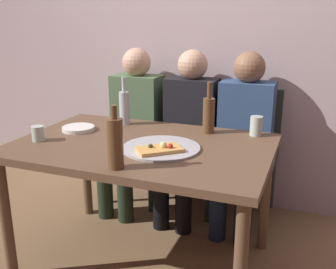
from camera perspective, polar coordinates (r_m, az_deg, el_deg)
name	(u,v)px	position (r m, az deg, el deg)	size (l,w,h in m)	color
ground_plane	(145,260)	(2.45, -3.41, -17.77)	(8.00, 8.00, 0.00)	brown
back_wall	(199,29)	(2.97, 4.53, 15.06)	(6.00, 0.10, 2.60)	#B29EA3
dining_table	(143,157)	(2.15, -3.71, -3.35)	(1.37, 0.90, 0.73)	brown
pizza_tray	(161,148)	(2.03, -1.01, -1.96)	(0.41, 0.41, 0.01)	#ADADB2
pizza_slice_last	(160,149)	(1.96, -1.18, -2.11)	(0.25, 0.24, 0.05)	tan
wine_bottle	(115,143)	(1.76, -7.67, -1.18)	(0.07, 0.07, 0.29)	brown
beer_bottle	(209,114)	(2.30, 5.92, 2.95)	(0.07, 0.07, 0.30)	brown
water_bottle	(124,107)	(2.48, -6.35, 4.02)	(0.06, 0.06, 0.30)	#B2BCC1
tumbler_near	(38,133)	(2.27, -18.34, 0.14)	(0.07, 0.07, 0.08)	#B7C6BC
tumbler_far	(256,126)	(2.30, 12.69, 1.21)	(0.07, 0.07, 0.11)	#B7C6BC
plate_stack	(78,128)	(2.41, -12.89, 0.86)	(0.19, 0.19, 0.02)	white
chair_left	(141,132)	(3.09, -3.87, 0.31)	(0.44, 0.44, 0.90)	#2D3833
chair_middle	(194,138)	(2.94, 3.75, -0.55)	(0.44, 0.44, 0.90)	#2D3833
chair_right	(246,144)	(2.85, 11.30, -1.38)	(0.44, 0.44, 0.90)	#2D3833
guest_in_sweater	(133,121)	(2.92, -5.16, 1.92)	(0.36, 0.56, 1.17)	#4C6B47
guest_in_beanie	(188,127)	(2.76, 2.87, 1.11)	(0.36, 0.56, 1.17)	black
guest_by_wall	(243,133)	(2.67, 10.88, 0.27)	(0.36, 0.56, 1.17)	navy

